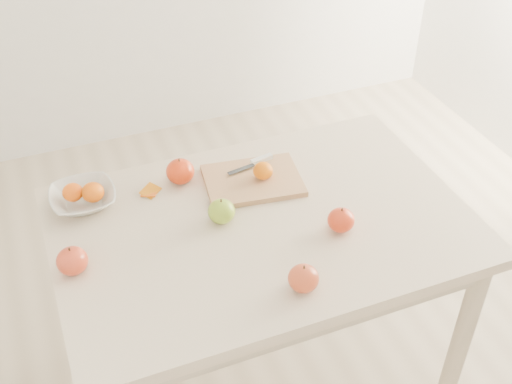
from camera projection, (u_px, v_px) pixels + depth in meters
name	position (u px, v px, depth m)	size (l,w,h in m)	color
ground	(261.00, 377.00, 2.33)	(3.50, 3.50, 0.00)	#C6B293
table	(262.00, 246.00, 1.92)	(1.20, 0.80, 0.75)	beige
cutting_board	(253.00, 180.00, 2.00)	(0.30, 0.22, 0.02)	#A97B54
board_tangerine	(263.00, 171.00, 1.98)	(0.06, 0.06, 0.05)	#D36007
fruit_bowl	(83.00, 198.00, 1.90)	(0.19, 0.19, 0.05)	silver
bowl_tangerine_near	(73.00, 192.00, 1.89)	(0.06, 0.06, 0.05)	orange
bowl_tangerine_far	(93.00, 192.00, 1.89)	(0.07, 0.07, 0.06)	#CB5407
orange_peel_a	(151.00, 192.00, 1.96)	(0.06, 0.04, 0.00)	orange
orange_peel_b	(149.00, 194.00, 1.95)	(0.04, 0.04, 0.00)	#DC5A0F
paring_knife	(258.00, 161.00, 2.05)	(0.17, 0.06, 0.01)	silver
apple_green	(222.00, 211.00, 1.84)	(0.08, 0.08, 0.07)	#618A14
apple_red_d	(72.00, 261.00, 1.68)	(0.08, 0.08, 0.08)	maroon
apple_red_a	(180.00, 171.00, 1.98)	(0.09, 0.09, 0.08)	#A50405
apple_red_c	(303.00, 278.00, 1.63)	(0.08, 0.08, 0.07)	maroon
apple_red_e	(341.00, 220.00, 1.81)	(0.08, 0.08, 0.07)	#9C120B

